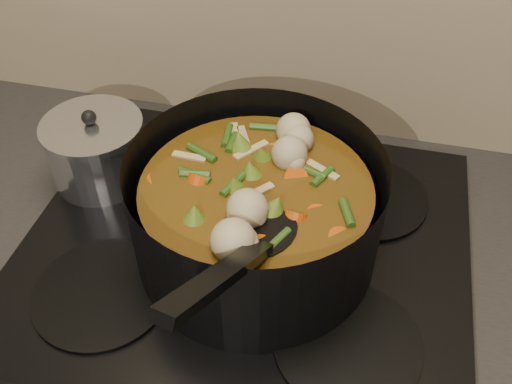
# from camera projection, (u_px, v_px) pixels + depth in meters

# --- Properties ---
(stovetop) EXTENTS (0.62, 0.54, 0.03)m
(stovetop) POSITION_uv_depth(u_px,v_px,m) (245.00, 246.00, 0.81)
(stovetop) COLOR black
(stovetop) RESTS_ON counter
(stockpot) EXTENTS (0.43, 0.50, 0.24)m
(stockpot) POSITION_uv_depth(u_px,v_px,m) (256.00, 214.00, 0.74)
(stockpot) COLOR black
(stockpot) RESTS_ON stovetop
(saucepan) EXTENTS (0.15, 0.15, 0.13)m
(saucepan) POSITION_uv_depth(u_px,v_px,m) (97.00, 150.00, 0.87)
(saucepan) COLOR silver
(saucepan) RESTS_ON stovetop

